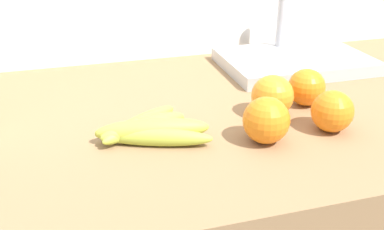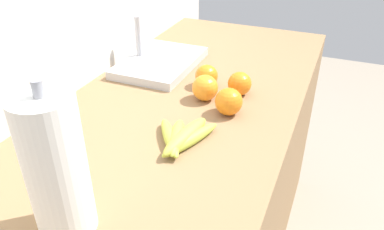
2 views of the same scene
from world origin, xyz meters
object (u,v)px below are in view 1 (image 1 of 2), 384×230
(banana_bunch, at_px, (148,129))
(sink_basin, at_px, (294,60))
(orange_front, at_px, (306,87))
(orange_center, at_px, (272,96))
(orange_back_left, at_px, (266,120))
(orange_far_right, at_px, (332,111))

(banana_bunch, distance_m, sink_basin, 0.52)
(orange_front, height_order, orange_center, orange_center)
(orange_center, bearing_deg, orange_front, 17.78)
(orange_back_left, distance_m, orange_far_right, 0.13)
(banana_bunch, bearing_deg, orange_center, 6.74)
(banana_bunch, bearing_deg, sink_basin, 32.97)
(banana_bunch, xyz_separation_m, orange_back_left, (0.19, -0.07, 0.02))
(banana_bunch, distance_m, orange_center, 0.26)
(orange_back_left, height_order, orange_center, same)
(orange_front, bearing_deg, banana_bunch, -170.26)
(orange_far_right, relative_size, orange_center, 0.93)
(orange_front, distance_m, orange_center, 0.10)
(orange_far_right, bearing_deg, orange_center, 129.84)
(banana_bunch, height_order, orange_far_right, orange_far_right)
(orange_far_right, bearing_deg, orange_front, 83.01)
(sink_basin, bearing_deg, orange_front, -112.11)
(banana_bunch, distance_m, orange_far_right, 0.33)
(orange_center, bearing_deg, orange_back_left, -120.84)
(sink_basin, bearing_deg, orange_far_right, -107.05)
(orange_far_right, bearing_deg, banana_bunch, 169.46)
(orange_back_left, bearing_deg, banana_bunch, 161.06)
(banana_bunch, relative_size, orange_far_right, 2.67)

